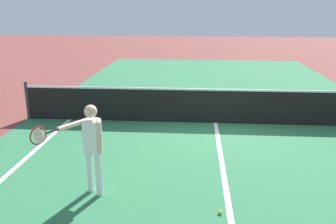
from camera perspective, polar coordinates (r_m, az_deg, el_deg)
ground_plane at (r=10.05m, az=7.49°, el=-1.72°), size 60.00×60.00×0.00m
court_surface_inbounds at (r=10.05m, az=7.49°, el=-1.71°), size 10.62×24.40×0.00m
line_center_service at (r=7.08m, az=8.77°, el=-9.70°), size 0.10×6.40×0.01m
net at (r=9.91m, az=7.60°, el=1.00°), size 10.69×0.09×1.07m
player_near at (r=6.09m, az=-12.05°, el=-4.41°), size 0.90×0.94×1.57m
tennis_ball_mid_court at (r=5.84m, az=8.20°, el=-15.34°), size 0.07×0.07×0.07m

